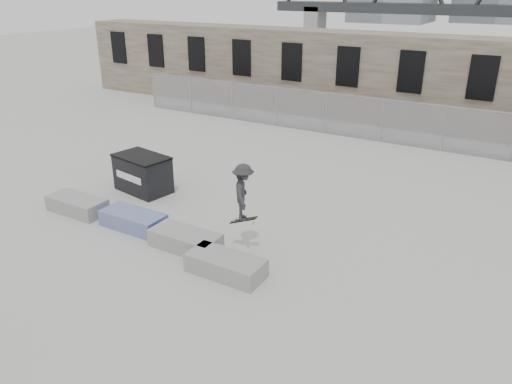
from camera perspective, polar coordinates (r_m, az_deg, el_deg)
ground at (r=14.99m, az=-11.46°, el=-4.83°), size 120.00×120.00×0.00m
stone_wall at (r=27.87m, az=11.31°, el=12.89°), size 36.00×2.58×4.50m
chainlink_fence at (r=24.69m, az=8.05°, el=8.97°), size 22.06×0.06×2.02m
planter_far_left at (r=17.03m, az=-19.76°, el=-1.32°), size 2.00×0.90×0.50m
planter_center_left at (r=15.46m, az=-13.85°, el=-3.05°), size 2.00×0.90×0.50m
planter_center_right at (r=14.01m, az=-8.07°, el=-5.39°), size 2.00×0.90×0.50m
planter_offset at (r=12.73m, az=-3.48°, el=-8.29°), size 2.00×0.90×0.50m
dumpster at (r=17.97m, az=-12.82°, el=2.10°), size 2.16×1.53×1.31m
skateboarder at (r=13.25m, az=-1.46°, el=-0.05°), size 1.02×1.17×1.75m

